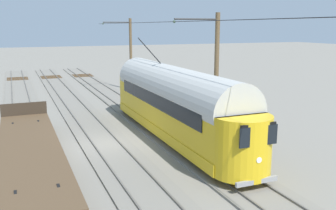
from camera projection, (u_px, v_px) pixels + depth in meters
ground_plane at (106, 145)px, 21.17m from camera, size 220.00×220.00×0.00m
track_streetcar_siding at (171, 135)px, 22.98m from camera, size 2.80×80.00×0.18m
track_adjacent_siding at (105, 143)px, 21.44m from camera, size 2.80×80.00×0.18m
track_third_siding at (29, 152)px, 19.91m from camera, size 2.80×80.00×0.18m
vintage_streetcar at (174, 101)px, 22.09m from camera, size 2.65×16.77×5.61m
flatcar_adjacent at (30, 148)px, 17.98m from camera, size 2.80×14.55×1.60m
catenary_pole_foreground at (130, 53)px, 38.81m from camera, size 3.03×0.28×7.39m
catenary_pole_mid_near at (215, 72)px, 22.78m from camera, size 3.03×0.28×7.39m
overhead_wire_run at (262, 19)px, 13.88m from camera, size 2.82×57.20×0.18m
switch_stand at (137, 94)px, 33.50m from camera, size 0.50×0.30×1.24m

